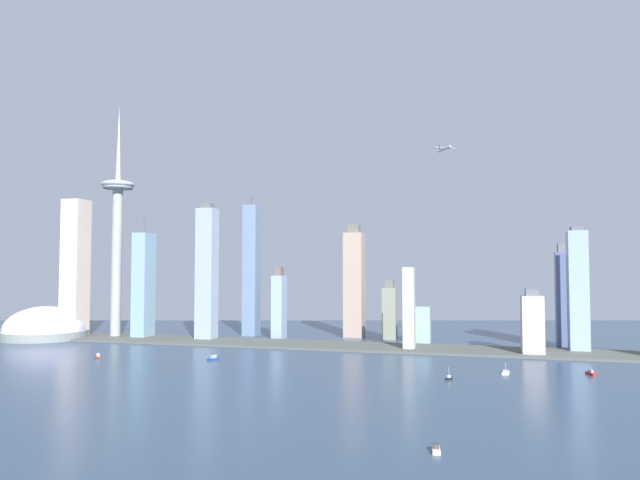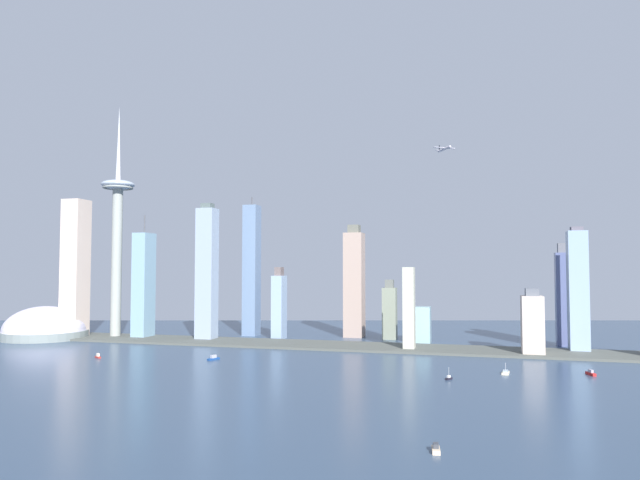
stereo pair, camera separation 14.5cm
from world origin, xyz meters
name	(u,v)px [view 2 (the right image)]	position (x,y,z in m)	size (l,w,h in m)	color
waterfront_pier	(335,346)	(0.00, 440.07, 1.24)	(899.80, 73.36, 2.48)	#50534D
observation_tower	(117,223)	(-294.28, 450.04, 148.64)	(42.55, 42.55, 302.49)	#959B93
stadium_dome	(45,331)	(-375.82, 418.50, 9.26)	(105.31, 105.31, 62.23)	gray
skyscraper_0	(563,297)	(253.30, 517.07, 55.78)	(16.36, 15.44, 118.30)	slate
skyscraper_1	(279,305)	(-86.73, 495.78, 42.15)	(14.07, 21.82, 90.94)	#90AAC9
skyscraper_2	(354,283)	(1.56, 541.76, 70.01)	(24.40, 26.86, 146.66)	tan
skyscraper_3	(578,291)	(261.28, 464.50, 65.38)	(19.84, 20.04, 133.56)	#8CA7C4
skyscraper_4	(390,312)	(49.96, 528.92, 34.39)	(17.28, 16.77, 75.07)	gray
skyscraper_5	(409,309)	(85.67, 432.51, 45.22)	(12.25, 16.31, 90.44)	#B7B5A1
skyscraper_7	(144,285)	(-257.06, 454.85, 67.52)	(19.25, 26.59, 158.32)	#7EA5B9
skyscraper_8	(207,273)	(-167.88, 454.94, 83.34)	(22.58, 20.44, 170.77)	#91A3B9
skyscraper_9	(532,324)	(212.10, 429.72, 31.90)	(21.54, 26.58, 68.57)	beige
skyscraper_10	(421,325)	(91.87, 500.41, 21.68)	(22.79, 22.88, 43.35)	#95BEC2
skyscraper_11	(252,270)	(-135.01, 521.33, 87.28)	(18.88, 21.10, 185.55)	#667FA1
skyscraper_12	(75,268)	(-344.35, 433.82, 89.31)	(25.92, 27.82, 178.62)	beige
boat_0	(506,372)	(180.39, 312.54, 1.12)	(7.19, 15.50, 8.97)	beige
boat_1	(591,373)	(248.37, 324.19, 1.71)	(7.00, 12.05, 4.68)	red
boat_2	(436,449)	(138.82, 83.48, 1.58)	(5.01, 10.10, 4.31)	beige
boat_3	(213,358)	(-90.77, 316.25, 1.67)	(8.70, 13.61, 4.69)	navy
boat_4	(98,356)	(-206.70, 296.31, 1.63)	(8.98, 7.00, 4.56)	#AB2E27
boat_6	(449,378)	(135.56, 272.80, 1.31)	(5.59, 7.26, 9.98)	black
airplane	(444,149)	(124.07, 457.88, 224.54)	(24.01, 25.29, 7.81)	silver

